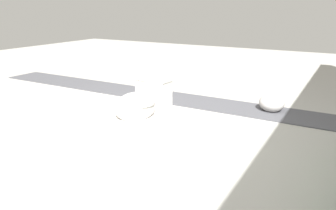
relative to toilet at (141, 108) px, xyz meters
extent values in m
plane|color=#A8A59E|center=(0.07, 0.14, -0.22)|extent=(14.00, 14.00, 0.00)
cube|color=#4C4C51|center=(-1.16, 0.64, -0.21)|extent=(0.56, 8.00, 0.01)
cube|color=white|center=(0.00, 0.00, -0.14)|extent=(0.62, 0.37, 0.17)
ellipsoid|color=white|center=(0.10, -0.01, 0.04)|extent=(0.46, 0.38, 0.28)
cylinder|color=white|center=(0.10, -0.01, 0.10)|extent=(0.41, 0.41, 0.03)
cube|color=white|center=(-0.21, 0.01, 0.10)|extent=(0.20, 0.35, 0.30)
cube|color=white|center=(-0.21, 0.01, 0.27)|extent=(0.22, 0.37, 0.04)
cylinder|color=silver|center=(-0.21, 0.09, 0.29)|extent=(0.02, 0.02, 0.01)
ellipsoid|color=#B7B2AD|center=(-1.24, 0.99, -0.12)|extent=(0.42, 0.42, 0.20)
camera|label=1|loc=(2.54, 1.75, 0.97)|focal=35.00mm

